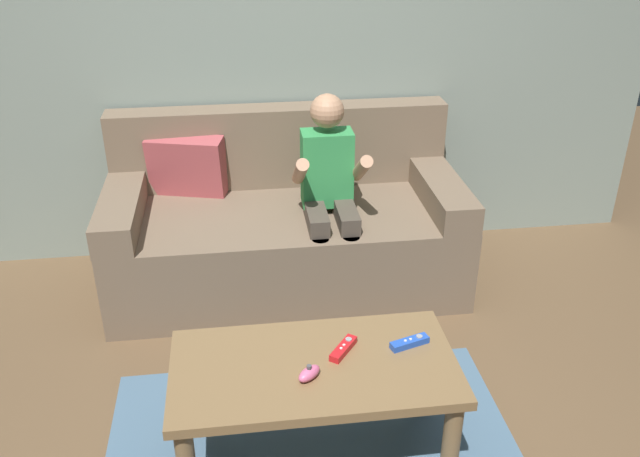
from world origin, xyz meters
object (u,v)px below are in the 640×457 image
(couch, at_px, (283,227))
(game_remote_blue_near_edge, at_px, (410,342))
(nunchuk_pink, at_px, (309,373))
(game_remote_red_far_corner, at_px, (343,348))
(coffee_table, at_px, (314,381))
(person_seated_on_couch, at_px, (330,190))

(couch, height_order, game_remote_blue_near_edge, couch)
(nunchuk_pink, xyz_separation_m, game_remote_red_far_corner, (0.13, 0.12, -0.01))
(coffee_table, bearing_deg, game_remote_blue_near_edge, 9.42)
(nunchuk_pink, distance_m, game_remote_red_far_corner, 0.18)
(game_remote_blue_near_edge, bearing_deg, game_remote_red_far_corner, -179.26)
(couch, distance_m, game_remote_red_far_corner, 1.22)
(coffee_table, xyz_separation_m, game_remote_red_far_corner, (0.11, 0.05, 0.09))
(coffee_table, distance_m, nunchuk_pink, 0.12)
(nunchuk_pink, bearing_deg, game_remote_red_far_corner, 42.97)
(couch, bearing_deg, game_remote_blue_near_edge, -74.36)
(couch, xyz_separation_m, game_remote_red_far_corner, (0.11, -1.21, 0.15))
(nunchuk_pink, bearing_deg, couch, 88.95)
(person_seated_on_couch, distance_m, coffee_table, 1.12)
(couch, relative_size, person_seated_on_couch, 1.72)
(person_seated_on_couch, bearing_deg, game_remote_red_far_corner, -95.62)
(game_remote_red_far_corner, bearing_deg, couch, 95.05)
(nunchuk_pink, bearing_deg, coffee_table, 70.20)
(person_seated_on_couch, xyz_separation_m, coffee_table, (-0.21, -1.08, -0.21))
(game_remote_red_far_corner, bearing_deg, nunchuk_pink, -137.03)
(couch, height_order, game_remote_red_far_corner, couch)
(person_seated_on_couch, xyz_separation_m, nunchuk_pink, (-0.23, -1.15, -0.12))
(person_seated_on_couch, relative_size, coffee_table, 1.05)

